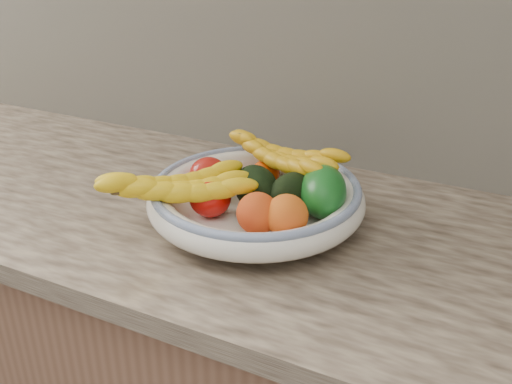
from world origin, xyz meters
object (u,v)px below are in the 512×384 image
object	(u,v)px
green_mango	(323,191)
banana_bunch_front	(177,191)
banana_bunch_back	(281,160)
fruit_bowl	(256,198)

from	to	relation	value
green_mango	banana_bunch_front	size ratio (longest dim) A/B	0.44
banana_bunch_back	banana_bunch_front	size ratio (longest dim) A/B	0.95
green_mango	banana_bunch_front	distance (m)	0.25
fruit_bowl	green_mango	size ratio (longest dim) A/B	3.17
fruit_bowl	banana_bunch_back	world-z (taller)	banana_bunch_back
green_mango	banana_bunch_back	xyz separation A→B (m)	(-0.11, 0.07, 0.01)
fruit_bowl	green_mango	distance (m)	0.12
fruit_bowl	banana_bunch_front	distance (m)	0.15
banana_bunch_front	banana_bunch_back	bearing A→B (deg)	15.13
fruit_bowl	green_mango	world-z (taller)	green_mango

